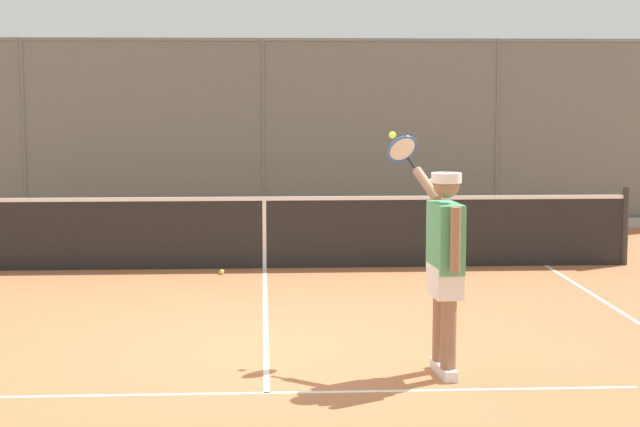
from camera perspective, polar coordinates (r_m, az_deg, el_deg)
ground_plane at (r=9.83m, az=-2.94°, el=-7.28°), size 60.00×60.00×0.00m
court_line_markings at (r=8.24m, az=-2.89°, el=-10.04°), size 7.68×10.64×0.01m
fence_backdrop at (r=18.69m, az=-3.08°, el=3.70°), size 19.12×1.37×3.24m
tennis_net at (r=14.05m, az=-3.02°, el=-0.98°), size 9.86×0.09×1.07m
tennis_player at (r=8.81m, az=6.72°, el=-2.30°), size 0.56×1.39×2.00m
tennis_ball_near_baseline at (r=13.69m, az=-5.33°, el=-3.16°), size 0.07×0.07×0.07m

